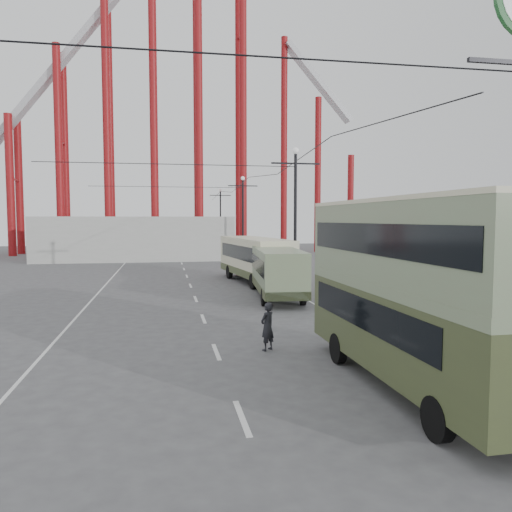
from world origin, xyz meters
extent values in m
plane|color=#48484B|center=(0.00, 0.00, 0.00)|extent=(160.00, 160.00, 0.00)
cube|color=silver|center=(-1.00, 19.00, 0.01)|extent=(0.15, 82.00, 0.01)
cube|color=silver|center=(5.40, 20.00, 0.01)|extent=(0.12, 120.00, 0.01)
cube|color=silver|center=(-7.00, 20.00, 0.01)|extent=(0.12, 120.00, 0.01)
cylinder|color=black|center=(5.60, 18.00, 4.50)|extent=(0.20, 0.20, 9.00)
cylinder|color=black|center=(5.60, 18.00, 0.25)|extent=(0.44, 0.44, 0.50)
cube|color=black|center=(5.60, 18.00, 8.30)|extent=(3.20, 0.10, 0.10)
sphere|color=white|center=(5.60, 18.00, 9.10)|extent=(0.44, 0.44, 0.44)
cylinder|color=black|center=(5.60, 40.00, 4.50)|extent=(0.20, 0.20, 9.00)
cylinder|color=black|center=(5.60, 40.00, 0.25)|extent=(0.44, 0.44, 0.50)
cube|color=black|center=(5.60, 40.00, 8.30)|extent=(3.20, 0.10, 0.10)
sphere|color=white|center=(5.60, 40.00, 9.10)|extent=(0.44, 0.44, 0.44)
cylinder|color=black|center=(5.60, 62.00, 4.50)|extent=(0.20, 0.20, 9.00)
cylinder|color=black|center=(5.60, 62.00, 0.25)|extent=(0.44, 0.44, 0.50)
cube|color=black|center=(5.60, 62.00, 8.30)|extent=(3.20, 0.10, 0.10)
sphere|color=white|center=(5.60, 62.00, 9.10)|extent=(0.44, 0.44, 0.44)
cylinder|color=maroon|center=(-22.00, 55.00, 9.00)|extent=(1.00, 1.00, 18.00)
cylinder|color=maroon|center=(-22.00, 59.00, 9.00)|extent=(1.00, 1.00, 18.00)
cylinder|color=maroon|center=(-16.00, 55.00, 13.50)|extent=(1.00, 1.00, 27.00)
cylinder|color=maroon|center=(-16.00, 59.00, 13.50)|extent=(1.00, 1.00, 27.00)
cylinder|color=maroon|center=(-10.00, 55.00, 18.00)|extent=(1.00, 1.00, 36.00)
cylinder|color=maroon|center=(-10.00, 59.00, 18.00)|extent=(1.00, 1.00, 36.00)
cylinder|color=maroon|center=(-4.00, 55.00, 22.50)|extent=(1.00, 1.00, 45.00)
cylinder|color=maroon|center=(-4.00, 59.00, 22.50)|extent=(1.00, 1.00, 45.00)
cylinder|color=maroon|center=(2.00, 55.00, 26.00)|extent=(1.00, 1.00, 52.00)
cylinder|color=maroon|center=(2.00, 59.00, 26.00)|extent=(1.00, 1.00, 52.00)
cylinder|color=maroon|center=(8.00, 55.00, 27.50)|extent=(1.00, 1.00, 55.00)
cylinder|color=maroon|center=(8.00, 59.00, 27.50)|extent=(1.00, 1.00, 55.00)
cube|color=#B5B6BA|center=(-10.00, 57.00, 32.50)|extent=(36.62, 2.20, 45.50)
cylinder|color=maroon|center=(14.00, 56.00, 15.00)|extent=(0.90, 0.90, 30.00)
cylinder|color=maroon|center=(19.00, 56.00, 11.00)|extent=(0.90, 0.90, 22.00)
cylinder|color=maroon|center=(24.00, 56.00, 7.00)|extent=(0.90, 0.90, 14.00)
cube|color=#B5B6BA|center=(19.00, 56.00, 24.00)|extent=(9.89, 2.00, 10.87)
cube|color=#AEAFA9|center=(-6.00, 47.00, 2.50)|extent=(22.00, 10.00, 5.00)
cube|color=#404A27|center=(3.96, -0.83, 1.63)|extent=(2.62, 9.90, 2.17)
cube|color=black|center=(3.96, -0.83, 2.07)|extent=(2.63, 7.93, 0.89)
cube|color=gray|center=(3.96, -0.83, 2.86)|extent=(2.64, 9.90, 0.30)
cube|color=gray|center=(3.96, -0.83, 4.09)|extent=(2.62, 9.90, 2.17)
cube|color=black|center=(3.96, -0.83, 4.19)|extent=(2.65, 9.31, 0.84)
cube|color=beige|center=(3.96, -0.83, 5.24)|extent=(2.64, 9.90, 0.12)
cylinder|color=black|center=(2.81, 1.92, 0.49)|extent=(0.29, 0.99, 0.99)
cylinder|color=black|center=(5.04, 1.95, 0.49)|extent=(0.29, 0.99, 0.99)
cylinder|color=black|center=(2.90, -4.00, 0.49)|extent=(0.29, 0.99, 0.99)
cube|color=gray|center=(3.92, 16.36, 1.67)|extent=(3.33, 10.65, 2.29)
cube|color=black|center=(3.92, 16.36, 2.05)|extent=(3.27, 9.51, 0.90)
cube|color=#404A27|center=(3.92, 16.36, 0.76)|extent=(3.36, 10.65, 0.48)
cube|color=gray|center=(3.92, 16.36, 2.88)|extent=(3.35, 10.65, 0.15)
cylinder|color=black|center=(3.12, 19.40, 0.48)|extent=(0.35, 0.97, 0.95)
cylinder|color=black|center=(5.26, 19.20, 0.48)|extent=(0.35, 0.97, 0.95)
cylinder|color=black|center=(2.54, 13.14, 0.48)|extent=(0.35, 0.97, 0.95)
cylinder|color=black|center=(4.68, 12.95, 0.48)|extent=(0.35, 0.97, 0.95)
cube|color=beige|center=(3.85, 22.96, 1.87)|extent=(4.00, 10.93, 2.56)
cube|color=black|center=(3.85, 22.96, 2.30)|extent=(3.87, 9.66, 1.01)
cube|color=#404A27|center=(3.85, 22.96, 0.85)|extent=(4.03, 10.93, 0.53)
cube|color=beige|center=(3.85, 22.96, 3.23)|extent=(4.02, 10.93, 0.17)
cylinder|color=black|center=(2.30, 25.56, 0.53)|extent=(0.43, 1.10, 1.07)
cylinder|color=black|center=(4.69, 25.87, 0.53)|extent=(0.43, 1.10, 1.07)
cylinder|color=black|center=(3.06, 19.63, 0.53)|extent=(0.43, 1.10, 1.07)
cylinder|color=black|center=(5.45, 19.94, 0.53)|extent=(0.43, 1.10, 1.07)
imported|color=black|center=(0.84, 3.90, 0.87)|extent=(0.75, 0.72, 1.74)
camera|label=1|loc=(-2.76, -13.43, 4.73)|focal=35.00mm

